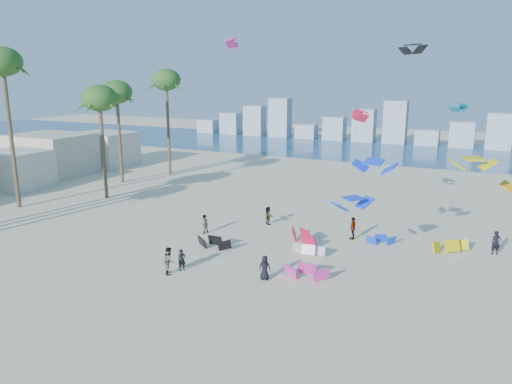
% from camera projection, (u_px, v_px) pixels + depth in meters
% --- Properties ---
extents(ground, '(220.00, 220.00, 0.00)m').
position_uv_depth(ground, '(74.00, 331.00, 25.96)').
color(ground, beige).
rests_on(ground, ground).
extents(ocean, '(220.00, 220.00, 0.00)m').
position_uv_depth(ocean, '(376.00, 150.00, 88.82)').
color(ocean, navy).
rests_on(ocean, ground).
extents(kitesurfer_near, '(0.66, 0.68, 1.56)m').
position_uv_depth(kitesurfer_near, '(182.00, 260.00, 33.80)').
color(kitesurfer_near, black).
rests_on(kitesurfer_near, ground).
extents(kitesurfer_mid, '(1.10, 1.16, 1.89)m').
position_uv_depth(kitesurfer_mid, '(169.00, 260.00, 33.27)').
color(kitesurfer_mid, gray).
rests_on(kitesurfer_mid, ground).
extents(kitesurfers_far, '(24.90, 13.53, 1.91)m').
position_uv_depth(kitesurfers_far, '(327.00, 241.00, 37.40)').
color(kitesurfers_far, black).
rests_on(kitesurfers_far, ground).
extents(grounded_kites, '(20.16, 11.27, 1.07)m').
position_uv_depth(grounded_kites, '(327.00, 247.00, 37.14)').
color(grounded_kites, black).
rests_on(grounded_kites, ground).
extents(flying_kites, '(33.17, 23.39, 17.14)m').
position_uv_depth(flying_kites, '(395.00, 112.00, 37.31)').
color(flying_kites, '#0E3FEE').
rests_on(flying_kites, ground).
extents(palm_row, '(9.15, 44.80, 16.01)m').
position_uv_depth(palm_row, '(24.00, 89.00, 46.52)').
color(palm_row, brown).
rests_on(palm_row, ground).
extents(distant_skyline, '(85.00, 3.00, 8.40)m').
position_uv_depth(distant_skyline, '(382.00, 127.00, 97.34)').
color(distant_skyline, '#9EADBF').
rests_on(distant_skyline, ground).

